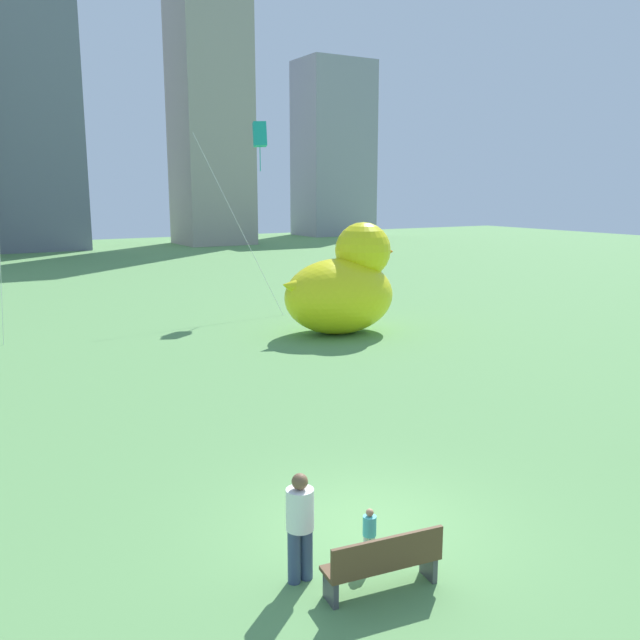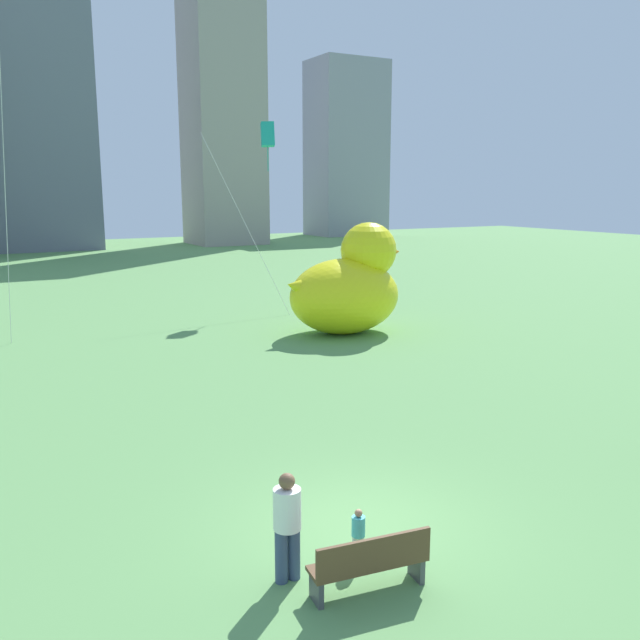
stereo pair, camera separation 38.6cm
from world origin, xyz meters
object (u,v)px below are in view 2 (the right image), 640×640
object	(u,v)px
giant_inflatable_duck	(349,287)
kite_teal	(267,135)
park_bench	(371,562)
person_child	(358,533)
person_adult	(287,522)

from	to	relation	value
giant_inflatable_duck	kite_teal	distance (m)	9.91
park_bench	person_child	xyz separation A→B (m)	(0.30, 0.80, -0.01)
person_adult	person_child	size ratio (longest dim) A/B	1.95
park_bench	person_adult	size ratio (longest dim) A/B	1.07
person_adult	giant_inflatable_duck	world-z (taller)	giant_inflatable_duck
park_bench	person_child	world-z (taller)	park_bench
park_bench	person_adult	xyz separation A→B (m)	(-0.87, 0.86, 0.43)
park_bench	giant_inflatable_duck	xyz separation A→B (m)	(8.88, 15.19, 1.36)
person_child	kite_teal	bearing A→B (deg)	68.47
person_adult	person_child	distance (m)	1.25
person_child	giant_inflatable_duck	size ratio (longest dim) A/B	0.16
park_bench	giant_inflatable_duck	distance (m)	17.65
person_adult	person_child	bearing A→B (deg)	-2.80
person_adult	person_child	world-z (taller)	person_adult
person_adult	giant_inflatable_duck	size ratio (longest dim) A/B	0.32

